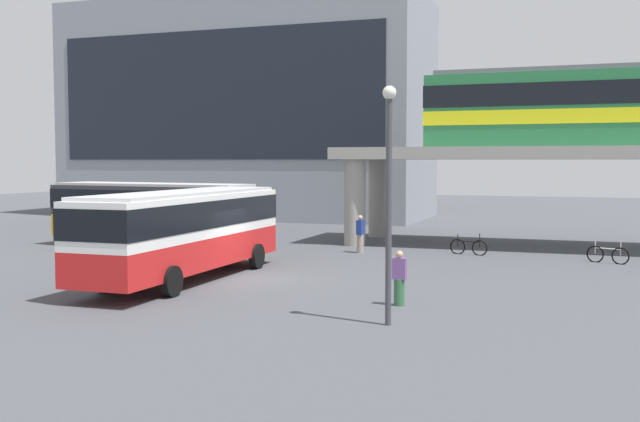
{
  "coord_description": "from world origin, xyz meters",
  "views": [
    {
      "loc": [
        11.28,
        -24.71,
        4.29
      ],
      "look_at": [
        0.94,
        4.88,
        2.2
      ],
      "focal_mm": 41.87,
      "sensor_mm": 36.0,
      "label": 1
    }
  ],
  "objects": [
    {
      "name": "lamp_post",
      "position": [
        6.6,
        -5.88,
        3.68
      ],
      "size": [
        0.36,
        0.36,
        6.23
      ],
      "color": "#3F3F44",
      "rests_on": "ground_plane"
    },
    {
      "name": "pedestrian_walking_across",
      "position": [
        6.26,
        -3.18,
        0.77
      ],
      "size": [
        0.4,
        0.32,
        1.64
      ],
      "color": "#33663F",
      "rests_on": "ground_plane"
    },
    {
      "name": "bicycle_silver",
      "position": [
        12.44,
        8.76,
        0.36
      ],
      "size": [
        1.7,
        0.68,
        1.04
      ],
      "color": "black",
      "rests_on": "ground_plane"
    },
    {
      "name": "bus_main",
      "position": [
        -2.12,
        -1.12,
        1.99
      ],
      "size": [
        2.79,
        11.04,
        3.22
      ],
      "color": "red",
      "rests_on": "ground_plane"
    },
    {
      "name": "bus_secondary",
      "position": [
        -8.56,
        7.07,
        1.99
      ],
      "size": [
        11.27,
        3.89,
        3.22
      ],
      "color": "orange",
      "rests_on": "ground_plane"
    },
    {
      "name": "station_building",
      "position": [
        -13.47,
        29.01,
        8.22
      ],
      "size": [
        27.83,
        11.34,
        16.42
      ],
      "color": "gray",
      "rests_on": "ground_plane"
    },
    {
      "name": "ground_plane",
      "position": [
        0.0,
        10.0,
        0.0
      ],
      "size": [
        120.0,
        120.0,
        0.0
      ],
      "primitive_type": "plane",
      "color": "#47494F"
    },
    {
      "name": "pedestrian_waiting_near_stop",
      "position": [
        1.58,
        8.77,
        0.84
      ],
      "size": [
        0.32,
        0.43,
        1.77
      ],
      "color": "gray",
      "rests_on": "ground_plane"
    },
    {
      "name": "bicycle_black",
      "position": [
        6.49,
        9.71,
        0.36
      ],
      "size": [
        1.77,
        0.42,
        1.04
      ],
      "color": "black",
      "rests_on": "ground_plane"
    }
  ]
}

